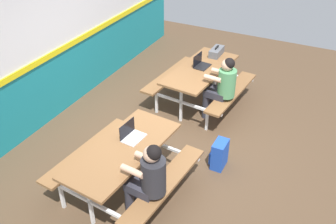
% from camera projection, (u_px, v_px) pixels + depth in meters
% --- Properties ---
extents(ground_plane, '(10.00, 10.00, 0.02)m').
position_uv_depth(ground_plane, '(178.00, 143.00, 6.18)').
color(ground_plane, '#4C3826').
extents(accent_backdrop, '(8.00, 0.14, 2.60)m').
position_uv_depth(accent_backdrop, '(53.00, 46.00, 6.37)').
color(accent_backdrop, teal).
rests_on(accent_backdrop, ground).
extents(picnic_table_left, '(1.80, 1.69, 0.74)m').
position_uv_depth(picnic_table_left, '(123.00, 158.00, 4.98)').
color(picnic_table_left, brown).
rests_on(picnic_table_left, ground).
extents(picnic_table_right, '(1.80, 1.69, 0.74)m').
position_uv_depth(picnic_table_right, '(200.00, 76.00, 6.88)').
color(picnic_table_right, brown).
rests_on(picnic_table_right, ground).
extents(student_nearer, '(0.39, 0.53, 1.21)m').
position_uv_depth(student_nearer, '(148.00, 177.00, 4.49)').
color(student_nearer, '#2D2D38').
rests_on(student_nearer, ground).
extents(student_further, '(0.39, 0.53, 1.21)m').
position_uv_depth(student_further, '(222.00, 84.00, 6.37)').
color(student_further, '#2D2D38').
rests_on(student_further, ground).
extents(laptop_silver, '(0.34, 0.25, 0.22)m').
position_uv_depth(laptop_silver, '(131.00, 135.00, 5.05)').
color(laptop_silver, silver).
rests_on(laptop_silver, picnic_table_left).
extents(laptop_dark, '(0.34, 0.25, 0.22)m').
position_uv_depth(laptop_dark, '(201.00, 64.00, 6.83)').
color(laptop_dark, black).
rests_on(laptop_dark, picnic_table_right).
extents(toolbox_grey, '(0.40, 0.18, 0.18)m').
position_uv_depth(toolbox_grey, '(217.00, 52.00, 7.21)').
color(toolbox_grey, '#595B60').
rests_on(toolbox_grey, picnic_table_right).
extents(backpack_dark, '(0.30, 0.22, 0.44)m').
position_uv_depth(backpack_dark, '(219.00, 154.00, 5.60)').
color(backpack_dark, '#1E47B2').
rests_on(backpack_dark, ground).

